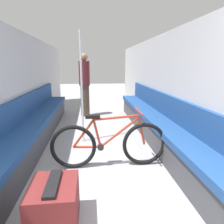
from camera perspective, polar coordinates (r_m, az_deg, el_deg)
wall_left at (r=3.97m, az=-25.32°, el=6.07°), size 0.10×9.38×2.06m
wall_right at (r=4.04m, az=15.99°, el=6.95°), size 0.10×9.38×2.06m
bench_seat_row_left at (r=4.00m, az=-21.04°, el=-4.05°), size 0.46×4.95×0.90m
bench_seat_row_right at (r=4.06m, az=12.22°, el=-3.19°), size 0.46×4.95×0.90m
bicycle at (r=2.88m, az=-0.77°, el=-9.17°), size 1.66×0.46×0.83m
grab_pole_near at (r=3.73m, az=-8.62°, el=6.22°), size 0.08×0.08×2.04m
passenger_standing at (r=5.70m, az=-7.84°, el=7.86°), size 0.30×0.30×1.75m
luggage_bag at (r=2.05m, az=-16.10°, el=-24.14°), size 0.41×0.49×0.44m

